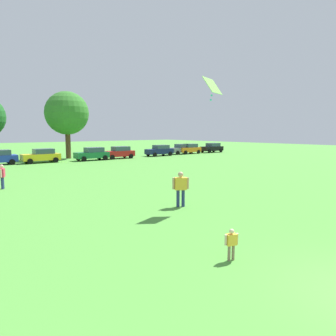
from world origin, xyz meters
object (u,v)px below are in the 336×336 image
(parked_car_yellow_2, at_px, (42,156))
(parked_car_navy_5, at_px, (160,150))
(adult_bystander, at_px, (181,186))
(parked_car_green_3, at_px, (92,154))
(parked_car_orange_7, at_px, (189,149))
(tree_far_right, at_px, (67,113))
(kite, at_px, (212,87))
(parked_car_gray_6, at_px, (181,149))
(child_kite_flyer, at_px, (231,242))
(parked_car_red_4, at_px, (119,152))
(bystander_near_trees, at_px, (2,174))
(parked_car_black_8, at_px, (212,148))

(parked_car_yellow_2, height_order, parked_car_navy_5, same)
(adult_bystander, bearing_deg, parked_car_green_3, 106.41)
(parked_car_orange_7, height_order, tree_far_right, tree_far_right)
(kite, xyz_separation_m, parked_car_gray_6, (22.00, 27.91, -5.07))
(child_kite_flyer, bearing_deg, parked_car_green_3, 90.08)
(parked_car_red_4, relative_size, parked_car_orange_7, 1.00)
(adult_bystander, height_order, parked_car_gray_6, adult_bystander)
(child_kite_flyer, bearing_deg, tree_far_right, 94.35)
(adult_bystander, xyz_separation_m, parked_car_gray_6, (23.44, 27.24, -0.19))
(parked_car_navy_5, bearing_deg, parked_car_orange_7, -174.87)
(parked_car_gray_6, relative_size, parked_car_orange_7, 1.00)
(bystander_near_trees, distance_m, parked_car_red_4, 22.98)
(parked_car_gray_6, height_order, parked_car_orange_7, same)
(kite, distance_m, parked_car_navy_5, 32.24)
(bystander_near_trees, distance_m, parked_car_navy_5, 28.89)
(adult_bystander, relative_size, parked_car_navy_5, 0.41)
(child_kite_flyer, relative_size, parked_car_black_8, 0.22)
(child_kite_flyer, relative_size, parked_car_red_4, 0.22)
(bystander_near_trees, distance_m, kite, 14.63)
(adult_bystander, bearing_deg, parked_car_black_8, 72.96)
(kite, xyz_separation_m, parked_car_black_8, (29.00, 27.52, -5.07))
(parked_car_yellow_2, height_order, parked_car_orange_7, same)
(parked_car_yellow_2, bearing_deg, child_kite_flyer, 83.21)
(adult_bystander, height_order, parked_car_black_8, adult_bystander)
(bystander_near_trees, relative_size, parked_car_yellow_2, 0.37)
(parked_car_yellow_2, distance_m, tree_far_right, 8.13)
(parked_car_red_4, bearing_deg, parked_car_navy_5, -178.09)
(adult_bystander, bearing_deg, parked_car_gray_6, 80.83)
(parked_car_yellow_2, distance_m, parked_car_green_3, 6.20)
(adult_bystander, height_order, parked_car_navy_5, adult_bystander)
(kite, distance_m, parked_car_yellow_2, 27.94)
(parked_car_red_4, bearing_deg, child_kite_flyer, 66.20)
(child_kite_flyer, xyz_separation_m, parked_car_navy_5, (21.28, 32.14, 0.29))
(parked_car_red_4, xyz_separation_m, parked_car_gray_6, (12.37, 1.13, 0.00))
(parked_car_yellow_2, bearing_deg, tree_far_right, -140.53)
(bystander_near_trees, height_order, parked_car_yellow_2, parked_car_yellow_2)
(parked_car_green_3, height_order, tree_far_right, tree_far_right)
(kite, height_order, parked_car_red_4, kite)
(adult_bystander, distance_m, bystander_near_trees, 12.43)
(adult_bystander, distance_m, tree_far_right, 31.61)
(child_kite_flyer, height_order, kite, kite)
(parked_car_yellow_2, distance_m, parked_car_red_4, 10.22)
(kite, relative_size, parked_car_orange_7, 0.32)
(kite, xyz_separation_m, parked_car_green_3, (5.57, 26.61, -5.07))
(parked_car_black_8, bearing_deg, bystander_near_trees, 23.67)
(bystander_near_trees, relative_size, parked_car_orange_7, 0.37)
(child_kite_flyer, xyz_separation_m, parked_car_green_3, (10.01, 31.72, 0.29))
(child_kite_flyer, height_order, parked_car_orange_7, parked_car_orange_7)
(parked_car_gray_6, distance_m, tree_far_right, 18.96)
(parked_car_red_4, bearing_deg, tree_far_right, -39.78)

